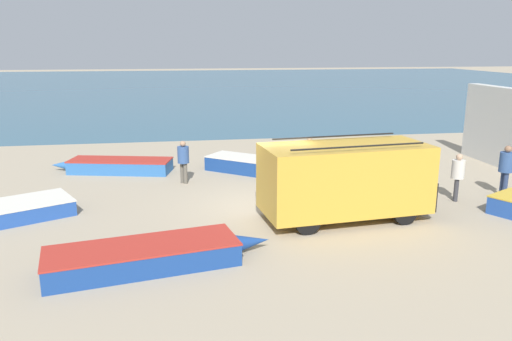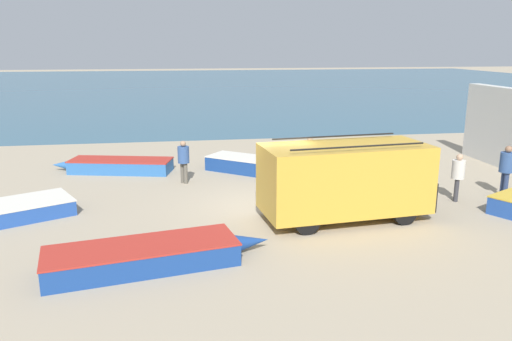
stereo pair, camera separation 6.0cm
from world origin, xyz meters
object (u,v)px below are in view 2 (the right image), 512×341
(fishing_rowboat_0, at_px, (247,164))
(fisherman_3, at_px, (184,158))
(fisherman_0, at_px, (309,154))
(fishing_rowboat_1, at_px, (117,166))
(fisherman_2, at_px, (458,173))
(fishing_rowboat_2, at_px, (149,255))
(fisherman_1, at_px, (507,166))
(fishing_rowboat_4, at_px, (365,159))
(parked_van, at_px, (345,179))

(fishing_rowboat_0, relative_size, fisherman_3, 2.14)
(fishing_rowboat_0, height_order, fisherman_0, fisherman_0)
(fishing_rowboat_1, distance_m, fisherman_2, 13.09)
(fishing_rowboat_1, xyz_separation_m, fishing_rowboat_2, (1.75, -9.46, 0.01))
(fishing_rowboat_2, height_order, fisherman_3, fisherman_3)
(fisherman_1, relative_size, fisherman_2, 1.11)
(fishing_rowboat_2, height_order, fisherman_2, fisherman_2)
(fishing_rowboat_1, xyz_separation_m, fishing_rowboat_4, (10.48, -0.68, 0.05))
(fishing_rowboat_4, xyz_separation_m, fisherman_0, (-2.98, -1.79, 0.70))
(fisherman_0, relative_size, fisherman_1, 0.96)
(fishing_rowboat_0, xyz_separation_m, fisherman_1, (8.31, -4.86, 0.77))
(fisherman_0, bearing_deg, fishing_rowboat_4, -85.30)
(fishing_rowboat_1, height_order, fishing_rowboat_2, fishing_rowboat_2)
(fisherman_2, xyz_separation_m, fisherman_3, (-8.99, 3.69, 0.01))
(fisherman_2, bearing_deg, fishing_rowboat_2, -129.10)
(fishing_rowboat_1, xyz_separation_m, fisherman_0, (7.50, -2.47, 0.75))
(fishing_rowboat_1, bearing_deg, parked_van, 150.11)
(fisherman_1, xyz_separation_m, fisherman_2, (-1.92, -0.23, -0.10))
(fishing_rowboat_1, relative_size, fishing_rowboat_2, 0.93)
(parked_van, distance_m, fisherman_1, 6.36)
(parked_van, xyz_separation_m, fisherman_3, (-4.69, 4.78, -0.27))
(fisherman_1, bearing_deg, fishing_rowboat_4, -51.47)
(fisherman_3, bearing_deg, fishing_rowboat_2, -141.72)
(fisherman_1, height_order, fisherman_3, fisherman_1)
(parked_van, bearing_deg, fishing_rowboat_4, 57.92)
(fishing_rowboat_2, relative_size, fisherman_3, 3.36)
(fishing_rowboat_1, relative_size, fisherman_1, 2.85)
(fisherman_0, bearing_deg, fishing_rowboat_1, 45.45)
(fishing_rowboat_0, bearing_deg, fishing_rowboat_4, 39.17)
(fishing_rowboat_4, relative_size, fisherman_2, 3.39)
(parked_van, height_order, fishing_rowboat_0, parked_van)
(fishing_rowboat_0, relative_size, fishing_rowboat_1, 0.69)
(fishing_rowboat_1, height_order, fishing_rowboat_4, fishing_rowboat_4)
(parked_van, xyz_separation_m, fishing_rowboat_2, (-5.65, -2.51, -0.97))
(fishing_rowboat_1, bearing_deg, fisherman_2, 166.72)
(parked_van, distance_m, fisherman_0, 4.49)
(fishing_rowboat_1, xyz_separation_m, fisherman_2, (11.69, -5.86, 0.69))
(fishing_rowboat_2, bearing_deg, fisherman_1, 7.06)
(fishing_rowboat_0, height_order, fishing_rowboat_2, fishing_rowboat_0)
(fisherman_0, height_order, fisherman_2, fisherman_0)
(fishing_rowboat_2, xyz_separation_m, fisherman_1, (11.86, 3.83, 0.79))
(fishing_rowboat_1, bearing_deg, fisherman_1, 170.88)
(fishing_rowboat_4, height_order, fisherman_0, fisherman_0)
(fisherman_1, height_order, fisherman_2, fisherman_1)
(fisherman_3, bearing_deg, fisherman_2, -66.61)
(parked_van, height_order, fishing_rowboat_1, parked_van)
(fishing_rowboat_2, relative_size, fisherman_2, 3.41)
(fishing_rowboat_0, xyz_separation_m, fishing_rowboat_2, (-3.56, -8.70, -0.02))
(fisherman_1, bearing_deg, fishing_rowboat_1, -16.25)
(fishing_rowboat_2, bearing_deg, fisherman_3, 71.70)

